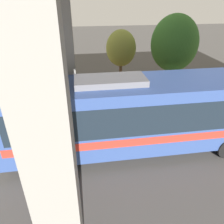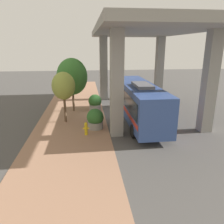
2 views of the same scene
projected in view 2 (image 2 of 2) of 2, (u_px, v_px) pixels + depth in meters
The scene contains 9 objects.
ground_plane at pixel (104, 112), 22.06m from camera, with size 80.00×80.00×0.00m, color #474442.
sidewalk_strip at pixel (74, 113), 21.72m from camera, with size 6.00×40.00×0.02m.
overpass at pixel (145, 38), 20.43m from camera, with size 9.40×19.63×8.20m.
bus at pixel (139, 100), 19.05m from camera, with size 2.66×11.10×3.55m.
fire_hydrant at pixel (86, 129), 16.36m from camera, with size 0.48×0.23×1.01m.
planter_front at pixel (95, 103), 22.46m from camera, with size 1.34×1.34×1.71m.
planter_middle at pixel (95, 119), 17.59m from camera, with size 1.36×1.36×1.65m.
street_tree_near at pixel (72, 77), 21.68m from camera, with size 3.04×3.04×5.35m.
street_tree_far at pixel (64, 86), 18.46m from camera, with size 1.97×1.97×4.40m.
Camera 2 is at (-1.64, -21.05, 6.45)m, focal length 35.00 mm.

